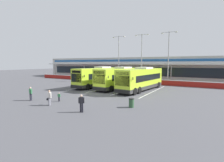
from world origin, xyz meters
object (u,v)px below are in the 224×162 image
object	(u,v)px
coach_bus_left_centre	(120,78)
pedestrian_in_dark_coat	(31,93)
pedestrian_with_handbag	(49,97)
pedestrian_near_bin	(81,103)
lamp_post_centre	(142,55)
lamp_post_east	(168,54)
lamp_post_west	(119,56)
coach_bus_centre	(141,79)
coach_bus_leftmost	(100,77)
litter_bin	(131,103)
pedestrian_child	(59,97)

from	to	relation	value
coach_bus_left_centre	pedestrian_in_dark_coat	bearing A→B (deg)	-107.21
pedestrian_with_handbag	pedestrian_near_bin	bearing A→B (deg)	-3.57
lamp_post_centre	lamp_post_east	xyz separation A→B (m)	(6.01, -0.22, 0.00)
pedestrian_in_dark_coat	lamp_post_centre	world-z (taller)	lamp_post_centre
pedestrian_with_handbag	lamp_post_west	xyz separation A→B (m)	(-5.28, 25.61, 5.43)
pedestrian_in_dark_coat	lamp_post_east	distance (m)	27.58
coach_bus_centre	lamp_post_east	distance (m)	11.83
pedestrian_near_bin	pedestrian_in_dark_coat	bearing A→B (deg)	174.55
coach_bus_leftmost	litter_bin	distance (m)	16.48
lamp_post_east	pedestrian_with_handbag	bearing A→B (deg)	-104.58
coach_bus_centre	pedestrian_near_bin	bearing A→B (deg)	-90.50
coach_bus_centre	pedestrian_near_bin	distance (m)	14.98
lamp_post_east	coach_bus_left_centre	bearing A→B (deg)	-120.14
coach_bus_left_centre	lamp_post_west	size ratio (longest dim) A/B	1.12
lamp_post_west	lamp_post_east	xyz separation A→B (m)	(11.90, -0.17, 0.00)
coach_bus_centre	litter_bin	size ratio (longest dim) A/B	13.25
pedestrian_in_dark_coat	pedestrian_child	size ratio (longest dim) A/B	1.61
coach_bus_centre	pedestrian_near_bin	size ratio (longest dim) A/B	7.61
coach_bus_leftmost	coach_bus_left_centre	xyz separation A→B (m)	(4.47, 0.03, 0.00)
lamp_post_centre	lamp_post_east	world-z (taller)	same
lamp_post_east	litter_bin	distance (m)	22.67
pedestrian_in_dark_coat	lamp_post_west	world-z (taller)	lamp_post_west
coach_bus_centre	pedestrian_child	world-z (taller)	coach_bus_centre
pedestrian_with_handbag	lamp_post_east	xyz separation A→B (m)	(6.62, 25.44, 5.43)
lamp_post_centre	litter_bin	size ratio (longest dim) A/B	11.83
lamp_post_west	lamp_post_centre	xyz separation A→B (m)	(5.89, 0.06, 0.00)
pedestrian_child	litter_bin	bearing A→B (deg)	11.23
pedestrian_child	coach_bus_leftmost	bearing A→B (deg)	103.76
coach_bus_left_centre	coach_bus_centre	size ratio (longest dim) A/B	1.00
coach_bus_left_centre	litter_bin	world-z (taller)	coach_bus_left_centre
lamp_post_centre	pedestrian_with_handbag	bearing A→B (deg)	-91.36
pedestrian_child	pedestrian_near_bin	distance (m)	5.66
pedestrian_in_dark_coat	pedestrian_child	bearing A→B (deg)	22.51
pedestrian_in_dark_coat	litter_bin	world-z (taller)	pedestrian_in_dark_coat
coach_bus_centre	lamp_post_east	world-z (taller)	lamp_post_east
pedestrian_with_handbag	lamp_post_east	world-z (taller)	lamp_post_east
coach_bus_leftmost	lamp_post_centre	world-z (taller)	lamp_post_centre
pedestrian_near_bin	lamp_post_centre	distance (m)	26.81
coach_bus_left_centre	litter_bin	xyz separation A→B (m)	(7.22, -11.56, -1.32)
coach_bus_left_centre	pedestrian_near_bin	size ratio (longest dim) A/B	7.61
lamp_post_west	lamp_post_east	distance (m)	11.90
coach_bus_left_centre	pedestrian_in_dark_coat	world-z (taller)	coach_bus_left_centre
coach_bus_centre	lamp_post_west	world-z (taller)	lamp_post_west
pedestrian_child	lamp_post_west	size ratio (longest dim) A/B	0.09
lamp_post_west	coach_bus_left_centre	bearing A→B (deg)	-60.57
pedestrian_in_dark_coat	lamp_post_west	xyz separation A→B (m)	(-1.39, 25.08, 5.42)
pedestrian_in_dark_coat	litter_bin	size ratio (longest dim) A/B	1.74
pedestrian_child	pedestrian_near_bin	bearing A→B (deg)	-22.63
lamp_post_west	lamp_post_east	size ratio (longest dim) A/B	1.00
pedestrian_in_dark_coat	lamp_post_west	distance (m)	25.70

